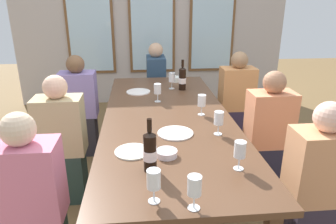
% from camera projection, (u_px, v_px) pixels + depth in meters
% --- Properties ---
extents(ground_plane, '(12.00, 12.00, 0.00)m').
position_uv_depth(ground_plane, '(167.00, 190.00, 2.89)').
color(ground_plane, brown).
extents(back_wall_with_windows, '(4.25, 0.10, 2.90)m').
position_uv_depth(back_wall_with_windows, '(152.00, 11.00, 4.84)').
color(back_wall_with_windows, '#BAADA5').
rests_on(back_wall_with_windows, ground).
extents(dining_table, '(1.05, 2.59, 0.74)m').
position_uv_depth(dining_table, '(167.00, 122.00, 2.65)').
color(dining_table, brown).
rests_on(dining_table, ground).
extents(white_plate_0, '(0.25, 0.25, 0.01)m').
position_uv_depth(white_plate_0, '(138.00, 92.00, 3.25)').
color(white_plate_0, white).
rests_on(white_plate_0, dining_table).
extents(white_plate_1, '(0.26, 0.26, 0.01)m').
position_uv_depth(white_plate_1, '(175.00, 133.00, 2.28)').
color(white_plate_1, white).
rests_on(white_plate_1, dining_table).
extents(white_plate_2, '(0.23, 0.23, 0.01)m').
position_uv_depth(white_plate_2, '(133.00, 151.00, 2.01)').
color(white_plate_2, white).
rests_on(white_plate_2, dining_table).
extents(wine_bottle_0, '(0.08, 0.08, 0.32)m').
position_uv_depth(wine_bottle_0, '(150.00, 151.00, 1.76)').
color(wine_bottle_0, black).
rests_on(wine_bottle_0, dining_table).
extents(wine_bottle_1, '(0.08, 0.08, 0.32)m').
position_uv_depth(wine_bottle_1, '(182.00, 78.00, 3.30)').
color(wine_bottle_1, black).
rests_on(wine_bottle_1, dining_table).
extents(tasting_bowl_0, '(0.14, 0.14, 0.05)m').
position_uv_depth(tasting_bowl_0, '(176.00, 79.00, 3.66)').
color(tasting_bowl_0, white).
rests_on(tasting_bowl_0, dining_table).
extents(tasting_bowl_1, '(0.13, 0.13, 0.04)m').
position_uv_depth(tasting_bowl_1, '(167.00, 153.00, 1.96)').
color(tasting_bowl_1, white).
rests_on(tasting_bowl_1, dining_table).
extents(wine_glass_0, '(0.07, 0.07, 0.17)m').
position_uv_depth(wine_glass_0, '(240.00, 151.00, 1.78)').
color(wine_glass_0, white).
rests_on(wine_glass_0, dining_table).
extents(wine_glass_1, '(0.07, 0.07, 0.17)m').
position_uv_depth(wine_glass_1, '(202.00, 101.00, 2.60)').
color(wine_glass_1, white).
rests_on(wine_glass_1, dining_table).
extents(wine_glass_2, '(0.07, 0.07, 0.17)m').
position_uv_depth(wine_glass_2, '(158.00, 90.00, 2.93)').
color(wine_glass_2, white).
rests_on(wine_glass_2, dining_table).
extents(wine_glass_3, '(0.07, 0.07, 0.17)m').
position_uv_depth(wine_glass_3, '(219.00, 119.00, 2.23)').
color(wine_glass_3, white).
rests_on(wine_glass_3, dining_table).
extents(wine_glass_4, '(0.07, 0.07, 0.17)m').
position_uv_depth(wine_glass_4, '(154.00, 181.00, 1.49)').
color(wine_glass_4, white).
rests_on(wine_glass_4, dining_table).
extents(wine_glass_5, '(0.07, 0.07, 0.17)m').
position_uv_depth(wine_glass_5, '(195.00, 186.00, 1.44)').
color(wine_glass_5, white).
rests_on(wine_glass_5, dining_table).
extents(wine_glass_6, '(0.07, 0.07, 0.17)m').
position_uv_depth(wine_glass_6, '(172.00, 78.00, 3.34)').
color(wine_glass_6, white).
rests_on(wine_glass_6, dining_table).
extents(seated_person_0, '(0.38, 0.24, 1.11)m').
position_uv_depth(seated_person_0, '(32.00, 206.00, 1.84)').
color(seated_person_0, '#23362C').
rests_on(seated_person_0, ground).
extents(seated_person_1, '(0.38, 0.24, 1.11)m').
position_uv_depth(seated_person_1, '(316.00, 189.00, 2.00)').
color(seated_person_1, '#322937').
rests_on(seated_person_1, ground).
extents(seated_person_2, '(0.38, 0.24, 1.11)m').
position_uv_depth(seated_person_2, '(80.00, 109.00, 3.41)').
color(seated_person_2, '#2A272F').
rests_on(seated_person_2, ground).
extents(seated_person_3, '(0.38, 0.24, 1.11)m').
position_uv_depth(seated_person_3, '(236.00, 102.00, 3.62)').
color(seated_person_3, '#342A42').
rests_on(seated_person_3, ground).
extents(seated_person_4, '(0.38, 0.24, 1.11)m').
position_uv_depth(seated_person_4, '(62.00, 144.00, 2.61)').
color(seated_person_4, '#243831').
rests_on(seated_person_4, ground).
extents(seated_person_5, '(0.38, 0.24, 1.11)m').
position_uv_depth(seated_person_5, '(268.00, 137.00, 2.74)').
color(seated_person_5, '#252436').
rests_on(seated_person_5, ground).
extents(seated_person_6, '(0.24, 0.38, 1.11)m').
position_uv_depth(seated_person_6, '(156.00, 87.00, 4.24)').
color(seated_person_6, '#2A2436').
rests_on(seated_person_6, ground).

